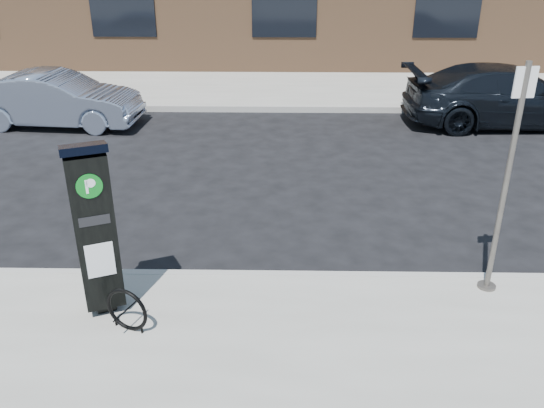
{
  "coord_description": "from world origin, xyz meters",
  "views": [
    {
      "loc": [
        -0.04,
        -6.53,
        4.27
      ],
      "look_at": [
        -0.17,
        0.5,
        0.92
      ],
      "focal_mm": 38.0,
      "sensor_mm": 36.0,
      "label": 1
    }
  ],
  "objects_px": {
    "sign_pole": "(506,185)",
    "bike_rack": "(127,310)",
    "parking_kiosk": "(95,228)",
    "car_dark": "(507,96)",
    "car_silver": "(57,100)"
  },
  "relations": [
    {
      "from": "parking_kiosk",
      "to": "sign_pole",
      "type": "xyz_separation_m",
      "value": [
        4.73,
        0.53,
        0.33
      ]
    },
    {
      "from": "sign_pole",
      "to": "car_dark",
      "type": "distance_m",
      "value": 7.91
    },
    {
      "from": "bike_rack",
      "to": "car_dark",
      "type": "height_order",
      "value": "car_dark"
    },
    {
      "from": "bike_rack",
      "to": "car_silver",
      "type": "height_order",
      "value": "car_silver"
    },
    {
      "from": "car_silver",
      "to": "parking_kiosk",
      "type": "bearing_deg",
      "value": -152.3
    },
    {
      "from": "parking_kiosk",
      "to": "sign_pole",
      "type": "bearing_deg",
      "value": -16.35
    },
    {
      "from": "bike_rack",
      "to": "car_silver",
      "type": "distance_m",
      "value": 8.78
    },
    {
      "from": "parking_kiosk",
      "to": "car_dark",
      "type": "xyz_separation_m",
      "value": [
        7.48,
        7.9,
        -0.53
      ]
    },
    {
      "from": "parking_kiosk",
      "to": "bike_rack",
      "type": "distance_m",
      "value": 0.99
    },
    {
      "from": "parking_kiosk",
      "to": "car_dark",
      "type": "distance_m",
      "value": 10.89
    },
    {
      "from": "parking_kiosk",
      "to": "sign_pole",
      "type": "height_order",
      "value": "sign_pole"
    },
    {
      "from": "sign_pole",
      "to": "bike_rack",
      "type": "bearing_deg",
      "value": -174.47
    },
    {
      "from": "sign_pole",
      "to": "car_silver",
      "type": "relative_size",
      "value": 0.74
    },
    {
      "from": "bike_rack",
      "to": "car_silver",
      "type": "xyz_separation_m",
      "value": [
        -3.62,
        8.0,
        0.23
      ]
    },
    {
      "from": "car_silver",
      "to": "sign_pole",
      "type": "bearing_deg",
      "value": -126.97
    }
  ]
}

